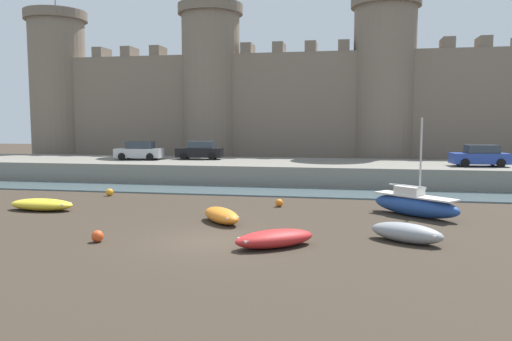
% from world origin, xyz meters
% --- Properties ---
extents(ground_plane, '(160.00, 160.00, 0.00)m').
position_xyz_m(ground_plane, '(0.00, 0.00, 0.00)').
color(ground_plane, '#382D23').
extents(water_channel, '(80.00, 4.50, 0.10)m').
position_xyz_m(water_channel, '(0.00, 14.74, 0.05)').
color(water_channel, slate).
rests_on(water_channel, ground).
extents(quay_road, '(65.51, 10.00, 1.59)m').
position_xyz_m(quay_road, '(0.00, 21.99, 0.79)').
color(quay_road, slate).
rests_on(quay_road, ground).
extents(castle, '(60.29, 6.79, 20.10)m').
position_xyz_m(castle, '(-0.00, 32.10, 7.58)').
color(castle, '#7A6B5B').
rests_on(castle, ground).
extents(rowboat_midflat_left, '(3.53, 3.09, 0.69)m').
position_xyz_m(rowboat_midflat_left, '(2.83, -0.42, 0.36)').
color(rowboat_midflat_left, red).
rests_on(rowboat_midflat_left, ground).
extents(rowboat_midflat_centre, '(3.79, 1.57, 0.66)m').
position_xyz_m(rowboat_midflat_centre, '(-11.22, 5.29, 0.34)').
color(rowboat_midflat_centre, yellow).
rests_on(rowboat_midflat_centre, ground).
extents(sailboat_near_channel_right, '(4.64, 4.25, 5.17)m').
position_xyz_m(sailboat_near_channel_right, '(9.10, 7.38, 0.64)').
color(sailboat_near_channel_right, '#234793').
rests_on(sailboat_near_channel_right, ground).
extents(rowboat_near_channel_left, '(3.27, 2.59, 0.80)m').
position_xyz_m(rowboat_near_channel_left, '(8.06, 1.38, 0.42)').
color(rowboat_near_channel_left, gray).
rests_on(rowboat_near_channel_left, ground).
extents(rowboat_foreground_centre, '(2.84, 3.08, 0.74)m').
position_xyz_m(rowboat_foreground_centre, '(-0.44, 3.79, 0.39)').
color(rowboat_foreground_centre, orange).
rests_on(rowboat_foreground_centre, ground).
extents(mooring_buoy_off_centre, '(0.46, 0.46, 0.46)m').
position_xyz_m(mooring_buoy_off_centre, '(1.69, 8.92, 0.23)').
color(mooring_buoy_off_centre, orange).
rests_on(mooring_buoy_off_centre, ground).
extents(mooring_buoy_near_shore, '(0.49, 0.49, 0.49)m').
position_xyz_m(mooring_buoy_near_shore, '(-10.08, 11.08, 0.24)').
color(mooring_buoy_near_shore, orange).
rests_on(mooring_buoy_near_shore, ground).
extents(mooring_buoy_near_channel, '(0.49, 0.49, 0.49)m').
position_xyz_m(mooring_buoy_near_channel, '(-4.48, -0.96, 0.25)').
color(mooring_buoy_near_channel, '#E04C1E').
rests_on(mooring_buoy_near_channel, ground).
extents(car_quay_centre_east, '(4.22, 2.13, 1.62)m').
position_xyz_m(car_quay_centre_east, '(15.37, 20.46, 2.36)').
color(car_quay_centre_east, '#263F99').
rests_on(car_quay_centre_east, quay_road).
extents(car_quay_west, '(4.22, 2.13, 1.62)m').
position_xyz_m(car_quay_west, '(-7.56, 23.45, 2.36)').
color(car_quay_west, black).
rests_on(car_quay_west, quay_road).
extents(car_quay_east, '(4.22, 2.13, 1.62)m').
position_xyz_m(car_quay_east, '(-12.67, 21.87, 2.36)').
color(car_quay_east, '#B2B5B7').
rests_on(car_quay_east, quay_road).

